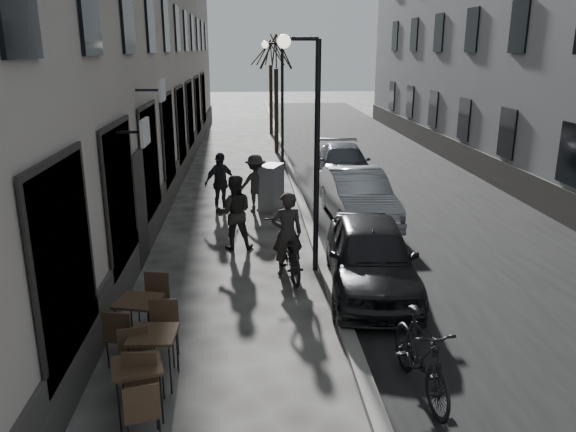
{
  "coord_description": "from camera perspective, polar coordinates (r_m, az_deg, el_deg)",
  "views": [
    {
      "loc": [
        -1.46,
        -5.76,
        4.82
      ],
      "look_at": [
        -0.74,
        4.28,
        1.8
      ],
      "focal_mm": 35.0,
      "sensor_mm": 36.0,
      "label": 1
    }
  ],
  "objects": [
    {
      "name": "road",
      "position": [
        22.91,
        9.44,
        4.33
      ],
      "size": [
        7.3,
        60.0,
        0.0
      ],
      "primitive_type": "cube",
      "color": "black",
      "rests_on": "ground"
    },
    {
      "name": "kerb",
      "position": [
        22.34,
        0.27,
        4.39
      ],
      "size": [
        0.25,
        60.0,
        0.12
      ],
      "primitive_type": "cube",
      "color": "slate",
      "rests_on": "ground"
    },
    {
      "name": "streetlamp_near",
      "position": [
        11.95,
        2.16,
        8.7
      ],
      "size": [
        0.9,
        0.28,
        5.09
      ],
      "color": "black",
      "rests_on": "ground"
    },
    {
      "name": "streetlamp_far",
      "position": [
        23.85,
        -1.0,
        12.71
      ],
      "size": [
        0.9,
        0.28,
        5.09
      ],
      "color": "black",
      "rests_on": "ground"
    },
    {
      "name": "tree_near",
      "position": [
        26.8,
        -1.23,
        16.36
      ],
      "size": [
        2.4,
        2.4,
        5.7
      ],
      "color": "black",
      "rests_on": "ground"
    },
    {
      "name": "tree_far",
      "position": [
        32.79,
        -1.78,
        16.42
      ],
      "size": [
        2.4,
        2.4,
        5.7
      ],
      "color": "black",
      "rests_on": "ground"
    },
    {
      "name": "bistro_set_a",
      "position": [
        8.12,
        -14.97,
        -16.22
      ],
      "size": [
        0.82,
        1.64,
        0.94
      ],
      "rotation": [
        0.0,
        0.0,
        0.26
      ],
      "color": "#2F1F15",
      "rests_on": "ground"
    },
    {
      "name": "bistro_set_b",
      "position": [
        8.75,
        -13.44,
        -13.36
      ],
      "size": [
        0.72,
        1.69,
        0.99
      ],
      "rotation": [
        0.0,
        0.0,
        -0.06
      ],
      "color": "#2F1F15",
      "rests_on": "ground"
    },
    {
      "name": "bistro_set_c",
      "position": [
        9.84,
        -14.85,
        -9.92
      ],
      "size": [
        0.83,
        1.71,
        0.98
      ],
      "rotation": [
        0.0,
        0.0,
        -0.23
      ],
      "color": "#2F1F15",
      "rests_on": "ground"
    },
    {
      "name": "utility_cabinet",
      "position": [
        17.3,
        -1.72,
        2.91
      ],
      "size": [
        0.85,
        1.06,
        1.4
      ],
      "primitive_type": "cube",
      "rotation": [
        0.0,
        0.0,
        -0.42
      ],
      "color": "slate",
      "rests_on": "ground"
    },
    {
      "name": "bicycle",
      "position": [
        12.33,
        -0.08,
        -3.43
      ],
      "size": [
        1.08,
        2.28,
        1.15
      ],
      "primitive_type": "imported",
      "rotation": [
        0.0,
        0.0,
        3.29
      ],
      "color": "black",
      "rests_on": "ground"
    },
    {
      "name": "cyclist_rider",
      "position": [
        12.21,
        -0.08,
        -1.82
      ],
      "size": [
        0.75,
        0.55,
        1.88
      ],
      "primitive_type": "imported",
      "rotation": [
        0.0,
        0.0,
        3.29
      ],
      "color": "black",
      "rests_on": "ground"
    },
    {
      "name": "pedestrian_near",
      "position": [
        13.88,
        -5.47,
        0.38
      ],
      "size": [
        0.92,
        0.72,
        1.88
      ],
      "primitive_type": "imported",
      "rotation": [
        0.0,
        0.0,
        3.15
      ],
      "color": "black",
      "rests_on": "ground"
    },
    {
      "name": "pedestrian_mid",
      "position": [
        17.08,
        -3.31,
        3.34
      ],
      "size": [
        1.29,
        0.98,
        1.77
      ],
      "primitive_type": "imported",
      "rotation": [
        0.0,
        0.0,
        3.46
      ],
      "color": "black",
      "rests_on": "ground"
    },
    {
      "name": "pedestrian_far",
      "position": [
        17.12,
        -6.91,
        3.4
      ],
      "size": [
        1.13,
        1.01,
        1.83
      ],
      "primitive_type": "imported",
      "rotation": [
        0.0,
        0.0,
        0.65
      ],
      "color": "black",
      "rests_on": "ground"
    },
    {
      "name": "car_near",
      "position": [
        11.64,
        8.4,
        -4.02
      ],
      "size": [
        2.17,
        4.49,
        1.48
      ],
      "primitive_type": "imported",
      "rotation": [
        0.0,
        0.0,
        -0.1
      ],
      "color": "black",
      "rests_on": "ground"
    },
    {
      "name": "car_mid",
      "position": [
        16.33,
        7.07,
        2.05
      ],
      "size": [
        1.76,
        4.49,
        1.46
      ],
      "primitive_type": "imported",
      "rotation": [
        0.0,
        0.0,
        0.05
      ],
      "color": "#92949A",
      "rests_on": "ground"
    },
    {
      "name": "car_far",
      "position": [
        21.21,
        5.67,
        5.32
      ],
      "size": [
        2.07,
        4.66,
        1.33
      ],
      "primitive_type": "imported",
      "rotation": [
        0.0,
        0.0,
        -0.05
      ],
      "color": "#3F414B",
      "rests_on": "ground"
    },
    {
      "name": "moped",
      "position": [
        8.48,
        13.35,
        -13.64
      ],
      "size": [
        0.75,
        2.05,
        1.21
      ],
      "primitive_type": "imported",
      "rotation": [
        0.0,
        0.0,
        0.09
      ],
      "color": "black",
      "rests_on": "ground"
    }
  ]
}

